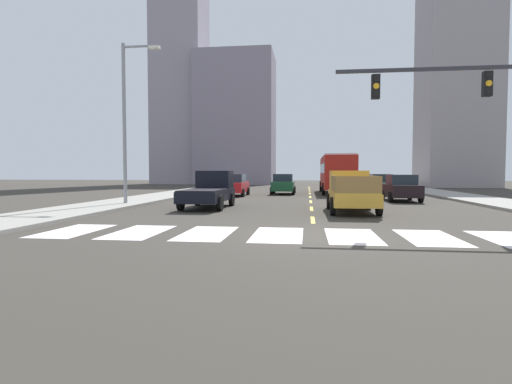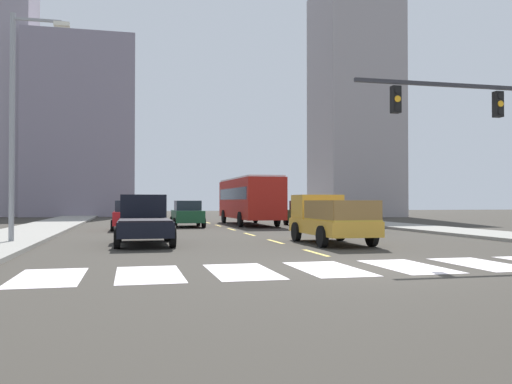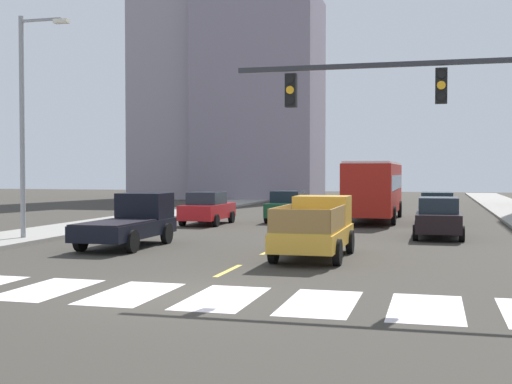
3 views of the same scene
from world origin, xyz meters
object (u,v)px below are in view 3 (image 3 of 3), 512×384
at_px(sedan_near_right, 438,218).
at_px(sedan_far, 208,208).
at_px(city_bus, 375,186).
at_px(pickup_dark, 132,222).
at_px(sedan_near_left, 288,206).
at_px(sedan_mid, 437,208).
at_px(traffic_signal_gantry, 492,112).
at_px(pickup_stakebed, 316,228).
at_px(streetlight_left, 26,117).

height_order(sedan_near_right, sedan_far, same).
bearing_deg(city_bus, sedan_far, -148.87).
distance_m(pickup_dark, sedan_near_left, 13.92).
relative_size(sedan_mid, traffic_signal_gantry, 0.48).
bearing_deg(sedan_near_right, sedan_mid, 90.47).
bearing_deg(sedan_near_right, sedan_near_left, 137.31).
height_order(pickup_stakebed, traffic_signal_gantry, traffic_signal_gantry).
bearing_deg(sedan_mid, sedan_far, -165.92).
xyz_separation_m(sedan_near_right, sedan_far, (-11.75, 4.40, 0.00)).
xyz_separation_m(pickup_dark, sedan_near_left, (3.13, 13.56, -0.06)).
bearing_deg(pickup_dark, traffic_signal_gantry, -28.17).
distance_m(sedan_near_left, traffic_signal_gantry, 22.41).
xyz_separation_m(pickup_dark, streetlight_left, (-4.84, 0.53, 4.05)).
height_order(sedan_mid, traffic_signal_gantry, traffic_signal_gantry).
distance_m(pickup_dark, city_bus, 17.36).
height_order(city_bus, traffic_signal_gantry, traffic_signal_gantry).
bearing_deg(streetlight_left, sedan_near_left, 58.55).
bearing_deg(streetlight_left, pickup_dark, -6.26).
bearing_deg(sedan_near_right, sedan_far, 159.64).
bearing_deg(city_bus, streetlight_left, -130.04).
distance_m(pickup_stakebed, sedan_near_left, 15.46).
height_order(pickup_stakebed, sedan_far, pickup_stakebed).
xyz_separation_m(pickup_stakebed, sedan_far, (-7.82, 11.83, -0.08)).
height_order(pickup_dark, traffic_signal_gantry, traffic_signal_gantry).
xyz_separation_m(sedan_mid, streetlight_left, (-15.98, -12.87, 4.11)).
bearing_deg(traffic_signal_gantry, pickup_stakebed, 133.75).
xyz_separation_m(pickup_dark, sedan_near_right, (11.18, 6.09, -0.06)).
xyz_separation_m(sedan_near_right, sedan_near_left, (-8.05, 7.47, 0.00)).
distance_m(city_bus, sedan_near_right, 10.10).
bearing_deg(sedan_mid, sedan_near_left, 179.00).
xyz_separation_m(sedan_far, streetlight_left, (-4.27, -9.96, 4.11)).
bearing_deg(streetlight_left, traffic_signal_gantry, -22.63).
bearing_deg(sedan_near_left, pickup_stakebed, -71.92).
distance_m(sedan_mid, streetlight_left, 20.93).
relative_size(sedan_far, streetlight_left, 0.49).
xyz_separation_m(city_bus, sedan_near_right, (3.47, -9.43, -1.09)).
bearing_deg(pickup_stakebed, sedan_near_left, 103.58).
relative_size(pickup_dark, traffic_signal_gantry, 0.56).
distance_m(city_bus, traffic_signal_gantry, 22.71).
distance_m(sedan_far, sedan_mid, 12.07).
xyz_separation_m(city_bus, sedan_mid, (3.43, -2.11, -1.09)).
height_order(pickup_dark, sedan_mid, pickup_dark).
height_order(sedan_near_left, sedan_mid, same).
height_order(sedan_near_left, streetlight_left, streetlight_left).
bearing_deg(city_bus, traffic_signal_gantry, -78.38).
bearing_deg(sedan_far, sedan_mid, 14.98).
relative_size(sedan_near_left, sedan_mid, 1.00).
bearing_deg(sedan_far, traffic_signal_gantry, -52.01).
bearing_deg(city_bus, pickup_stakebed, -91.67).
xyz_separation_m(sedan_near_left, streetlight_left, (-7.97, -13.03, 4.11)).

